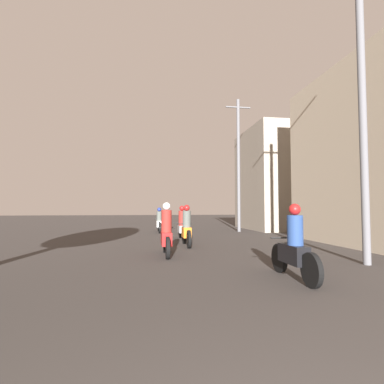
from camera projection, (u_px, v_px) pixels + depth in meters
name	position (u px, v px, depth m)	size (l,w,h in m)	color
motorcycle_black	(294.00, 249.00, 6.19)	(0.60, 2.02, 1.57)	black
motorcycle_red	(166.00, 234.00, 9.27)	(0.60, 1.99, 1.65)	black
motorcycle_orange	(186.00, 229.00, 11.62)	(0.60, 2.07, 1.59)	black
motorcycle_silver	(182.00, 226.00, 14.12)	(0.60, 1.98, 1.58)	black
motorcycle_white	(159.00, 222.00, 18.00)	(0.60, 2.14, 1.49)	black
building_right_far	(280.00, 180.00, 21.02)	(4.81, 5.97, 6.91)	gray
utility_pole_near	(362.00, 98.00, 8.00)	(1.60, 0.20, 8.49)	slate
utility_pole_far	(238.00, 162.00, 18.71)	(1.60, 0.20, 8.32)	slate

